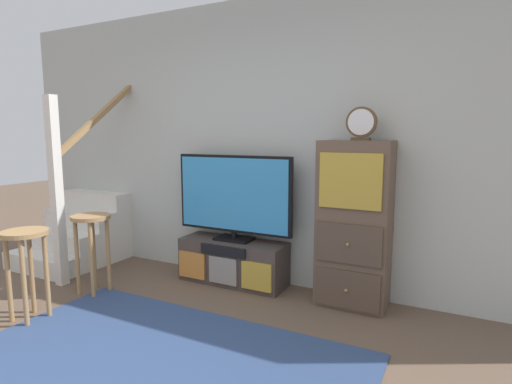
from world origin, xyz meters
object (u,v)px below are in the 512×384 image
object	(u,v)px
television	(234,196)
media_console	(233,262)
side_cabinet	(354,225)
desk_clock	(361,124)
bar_stool_far	(92,236)
bar_stool_near	(26,254)

from	to	relation	value
television	media_console	bearing A→B (deg)	-90.00
television	side_cabinet	size ratio (longest dim) A/B	0.86
desk_clock	bar_stool_far	world-z (taller)	desk_clock
bar_stool_near	desk_clock	bearing A→B (deg)	32.66
media_console	bar_stool_far	bearing A→B (deg)	-141.47
media_console	television	bearing A→B (deg)	90.00
bar_stool_far	desk_clock	bearing A→B (deg)	19.84
side_cabinet	bar_stool_near	xyz separation A→B (m)	(-2.17, -1.43, -0.16)
bar_stool_near	media_console	bearing A→B (deg)	54.60
side_cabinet	bar_stool_near	bearing A→B (deg)	-146.64
desk_clock	bar_stool_near	size ratio (longest dim) A/B	0.37
side_cabinet	media_console	bearing A→B (deg)	-179.49
media_console	television	world-z (taller)	television
desk_clock	bar_stool_far	size ratio (longest dim) A/B	0.37
bar_stool_near	side_cabinet	bearing A→B (deg)	33.36
television	bar_stool_far	world-z (taller)	television
media_console	desk_clock	size ratio (longest dim) A/B	3.97
media_console	television	xyz separation A→B (m)	(-0.00, 0.02, 0.65)
bar_stool_far	media_console	bearing A→B (deg)	38.53
media_console	desk_clock	bearing A→B (deg)	-0.22
side_cabinet	bar_stool_near	world-z (taller)	side_cabinet
television	side_cabinet	bearing A→B (deg)	-0.67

